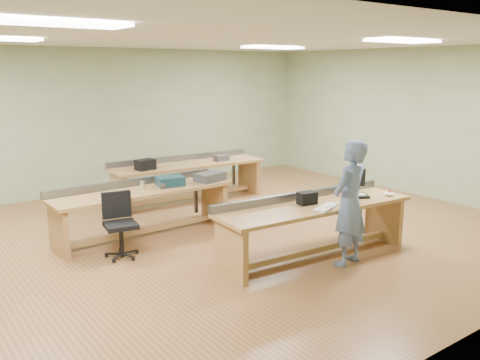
# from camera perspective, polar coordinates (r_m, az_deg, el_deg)

# --- Properties ---
(floor) EXTENTS (10.00, 10.00, 0.00)m
(floor) POSITION_cam_1_polar(r_m,az_deg,el_deg) (7.95, -3.56, -6.49)
(floor) COLOR #8F5D36
(floor) RESTS_ON ground
(ceiling) EXTENTS (10.00, 10.00, 0.00)m
(ceiling) POSITION_cam_1_polar(r_m,az_deg,el_deg) (7.53, -3.87, 15.65)
(ceiling) COLOR silver
(ceiling) RESTS_ON wall_back
(wall_back) EXTENTS (10.00, 0.04, 3.00)m
(wall_back) POSITION_cam_1_polar(r_m,az_deg,el_deg) (11.16, -14.89, 6.48)
(wall_back) COLOR #98B186
(wall_back) RESTS_ON floor
(wall_front) EXTENTS (10.00, 0.04, 3.00)m
(wall_front) POSITION_cam_1_polar(r_m,az_deg,el_deg) (4.79, 22.99, -1.50)
(wall_front) COLOR #98B186
(wall_front) RESTS_ON floor
(wall_right) EXTENTS (0.04, 8.00, 3.00)m
(wall_right) POSITION_cam_1_polar(r_m,az_deg,el_deg) (11.09, 18.77, 6.20)
(wall_right) COLOR #98B186
(wall_right) RESTS_ON floor
(fluor_panels) EXTENTS (6.20, 3.50, 0.03)m
(fluor_panels) POSITION_cam_1_polar(r_m,az_deg,el_deg) (7.53, -3.87, 15.42)
(fluor_panels) COLOR white
(fluor_panels) RESTS_ON ceiling
(workbench_front) EXTENTS (2.97, 0.97, 0.86)m
(workbench_front) POSITION_cam_1_polar(r_m,az_deg,el_deg) (7.10, 8.27, -4.18)
(workbench_front) COLOR #A37845
(workbench_front) RESTS_ON floor
(workbench_mid) EXTENTS (2.87, 0.84, 0.86)m
(workbench_mid) POSITION_cam_1_polar(r_m,az_deg,el_deg) (8.02, -10.90, -2.36)
(workbench_mid) COLOR #A37845
(workbench_mid) RESTS_ON floor
(workbench_back) EXTENTS (3.10, 0.98, 0.86)m
(workbench_back) POSITION_cam_1_polar(r_m,az_deg,el_deg) (10.08, -5.89, 0.83)
(workbench_back) COLOR #A37845
(workbench_back) RESTS_ON floor
(person) EXTENTS (0.69, 0.53, 1.68)m
(person) POSITION_cam_1_polar(r_m,az_deg,el_deg) (6.82, 12.20, -2.57)
(person) COLOR #687AA9
(person) RESTS_ON floor
(laptop_base) EXTENTS (0.42, 0.40, 0.04)m
(laptop_base) POSITION_cam_1_polar(r_m,az_deg,el_deg) (7.55, 12.90, -1.73)
(laptop_base) COLOR black
(laptop_base) RESTS_ON workbench_front
(laptop_screen) EXTENTS (0.29, 0.19, 0.26)m
(laptop_screen) POSITION_cam_1_polar(r_m,az_deg,el_deg) (7.62, 12.71, 0.27)
(laptop_screen) COLOR black
(laptop_screen) RESTS_ON laptop_base
(keyboard) EXTENTS (0.51, 0.34, 0.03)m
(keyboard) POSITION_cam_1_polar(r_m,az_deg,el_deg) (6.86, 9.65, -3.05)
(keyboard) COLOR silver
(keyboard) RESTS_ON workbench_front
(trackball_mouse) EXTENTS (0.17, 0.18, 0.06)m
(trackball_mouse) POSITION_cam_1_polar(r_m,az_deg,el_deg) (7.73, 16.38, -1.49)
(trackball_mouse) COLOR white
(trackball_mouse) RESTS_ON workbench_front
(camera_bag) EXTENTS (0.27, 0.20, 0.17)m
(camera_bag) POSITION_cam_1_polar(r_m,az_deg,el_deg) (7.01, 7.54, -2.02)
(camera_bag) COLOR black
(camera_bag) RESTS_ON workbench_front
(task_chair) EXTENTS (0.56, 0.56, 0.90)m
(task_chair) POSITION_cam_1_polar(r_m,az_deg,el_deg) (7.27, -13.28, -5.88)
(task_chair) COLOR black
(task_chair) RESTS_ON floor
(parts_bin_teal) EXTENTS (0.46, 0.38, 0.14)m
(parts_bin_teal) POSITION_cam_1_polar(r_m,az_deg,el_deg) (8.14, -7.85, -0.12)
(parts_bin_teal) COLOR #12313C
(parts_bin_teal) RESTS_ON workbench_mid
(parts_bin_grey) EXTENTS (0.55, 0.41, 0.13)m
(parts_bin_grey) POSITION_cam_1_polar(r_m,az_deg,el_deg) (8.43, -3.38, 0.37)
(parts_bin_grey) COLOR #363638
(parts_bin_grey) RESTS_ON workbench_mid
(mug) EXTENTS (0.14, 0.14, 0.09)m
(mug) POSITION_cam_1_polar(r_m,az_deg,el_deg) (7.97, -8.71, -0.61)
(mug) COLOR #363638
(mug) RESTS_ON workbench_mid
(drinks_can) EXTENTS (0.09, 0.09, 0.13)m
(drinks_can) POSITION_cam_1_polar(r_m,az_deg,el_deg) (7.94, -10.91, -0.60)
(drinks_can) COLOR silver
(drinks_can) RESTS_ON workbench_mid
(storage_box_back) EXTENTS (0.36, 0.27, 0.19)m
(storage_box_back) POSITION_cam_1_polar(r_m,az_deg,el_deg) (9.48, -10.59, 1.71)
(storage_box_back) COLOR black
(storage_box_back) RESTS_ON workbench_back
(tray_back) EXTENTS (0.28, 0.21, 0.11)m
(tray_back) POSITION_cam_1_polar(r_m,az_deg,el_deg) (10.28, -2.10, 2.49)
(tray_back) COLOR #363638
(tray_back) RESTS_ON workbench_back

